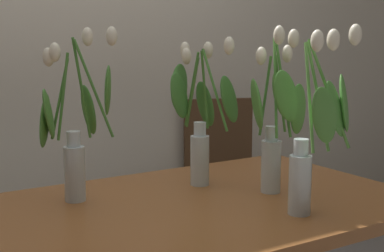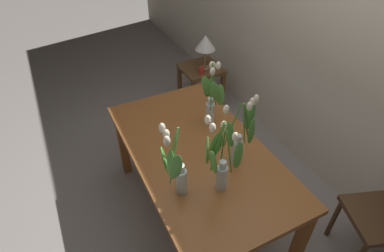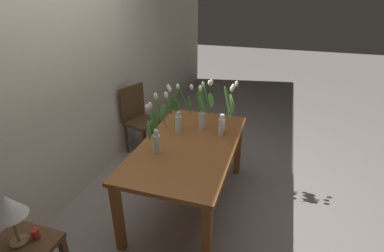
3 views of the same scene
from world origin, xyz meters
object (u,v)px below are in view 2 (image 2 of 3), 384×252
at_px(tulip_vase_2, 220,163).
at_px(pillar_candle, 201,70).
at_px(side_table, 201,76).
at_px(tulip_vase_1, 211,99).
at_px(tulip_vase_3, 177,171).
at_px(tulip_vase_0, 241,136).
at_px(dining_table, 198,159).
at_px(table_lamp, 205,43).

distance_m(tulip_vase_2, pillar_candle, 1.83).
xyz_separation_m(tulip_vase_2, side_table, (-1.75, 0.81, -0.54)).
bearing_deg(tulip_vase_1, pillar_candle, 155.47).
bearing_deg(tulip_vase_3, tulip_vase_0, 99.58).
relative_size(dining_table, pillar_candle, 21.33).
xyz_separation_m(tulip_vase_3, pillar_candle, (-1.56, 1.00, -0.37)).
relative_size(tulip_vase_2, side_table, 1.03).
xyz_separation_m(tulip_vase_0, table_lamp, (-1.55, 0.59, -0.11)).
distance_m(dining_table, tulip_vase_3, 0.52).
distance_m(tulip_vase_0, table_lamp, 1.66).
relative_size(tulip_vase_0, table_lamp, 1.33).
distance_m(dining_table, table_lamp, 1.56).
relative_size(dining_table, side_table, 2.91).
height_order(tulip_vase_2, side_table, tulip_vase_2).
distance_m(tulip_vase_3, pillar_candle, 1.89).
xyz_separation_m(tulip_vase_1, tulip_vase_3, (0.54, -0.53, -0.01)).
relative_size(dining_table, tulip_vase_1, 2.85).
distance_m(tulip_vase_0, tulip_vase_1, 0.46).
distance_m(dining_table, pillar_candle, 1.45).
bearing_deg(table_lamp, tulip_vase_2, -26.02).
xyz_separation_m(tulip_vase_3, side_table, (-1.68, 1.06, -0.52)).
relative_size(tulip_vase_0, side_table, 0.96).
bearing_deg(tulip_vase_2, side_table, 155.16).
height_order(tulip_vase_2, pillar_candle, tulip_vase_2).
xyz_separation_m(dining_table, pillar_candle, (-1.26, 0.70, -0.06)).
xyz_separation_m(tulip_vase_3, table_lamp, (-1.63, 1.08, -0.10)).
height_order(dining_table, tulip_vase_0, tulip_vase_0).
xyz_separation_m(tulip_vase_0, side_table, (-1.60, 0.57, -0.53)).
xyz_separation_m(dining_table, tulip_vase_2, (0.37, -0.05, 0.32)).
xyz_separation_m(dining_table, tulip_vase_3, (0.30, -0.30, 0.30)).
relative_size(tulip_vase_0, tulip_vase_1, 0.95).
bearing_deg(table_lamp, tulip_vase_3, -33.48).
bearing_deg(tulip_vase_2, table_lamp, 153.98).
relative_size(tulip_vase_3, table_lamp, 1.41).
xyz_separation_m(tulip_vase_1, tulip_vase_2, (0.60, -0.28, 0.01)).
xyz_separation_m(tulip_vase_1, side_table, (-1.14, 0.53, -0.53)).
distance_m(dining_table, tulip_vase_0, 0.43).
bearing_deg(tulip_vase_0, table_lamp, 159.22).
height_order(dining_table, pillar_candle, dining_table).
height_order(tulip_vase_3, pillar_candle, tulip_vase_3).
height_order(tulip_vase_0, side_table, tulip_vase_0).
bearing_deg(tulip_vase_1, side_table, 155.19).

